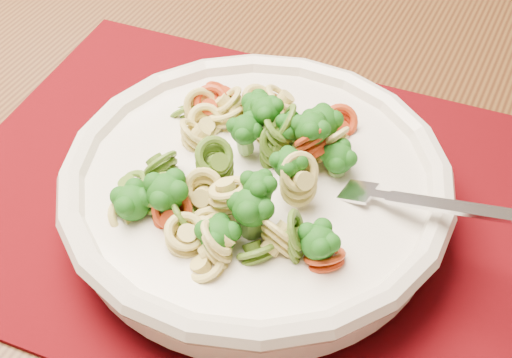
# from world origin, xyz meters

# --- Properties ---
(dining_table) EXTENTS (1.36, 0.99, 0.69)m
(dining_table) POSITION_xyz_m (0.59, -0.39, 0.59)
(dining_table) COLOR brown
(dining_table) RESTS_ON ground
(placemat) EXTENTS (0.49, 0.39, 0.00)m
(placemat) POSITION_xyz_m (0.51, -0.44, 0.70)
(placemat) COLOR #4F0309
(placemat) RESTS_ON dining_table
(pasta_bowl) EXTENTS (0.29, 0.29, 0.05)m
(pasta_bowl) POSITION_xyz_m (0.52, -0.46, 0.73)
(pasta_bowl) COLOR silver
(pasta_bowl) RESTS_ON placemat
(pasta_broccoli_heap) EXTENTS (0.24, 0.24, 0.06)m
(pasta_broccoli_heap) POSITION_xyz_m (0.52, -0.46, 0.74)
(pasta_broccoli_heap) COLOR #DBCE6C
(pasta_broccoli_heap) RESTS_ON pasta_bowl
(fork) EXTENTS (0.18, 0.07, 0.08)m
(fork) POSITION_xyz_m (0.60, -0.45, 0.74)
(fork) COLOR silver
(fork) RESTS_ON pasta_bowl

